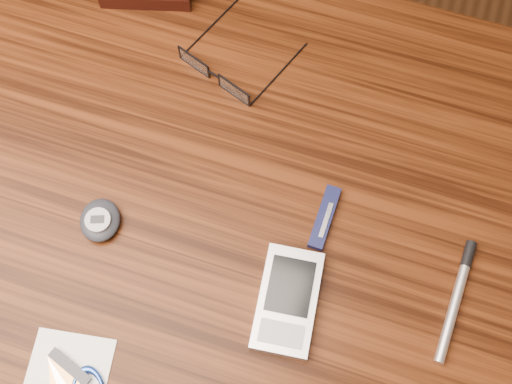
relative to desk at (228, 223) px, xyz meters
The scene contains 7 objects.
ground 0.65m from the desk, ahead, with size 3.80×3.80×0.00m, color #472814.
desk is the anchor object (origin of this frame).
eyeglasses 0.20m from the desk, 112.22° to the left, with size 0.15×0.16×0.03m.
pda_phone 0.19m from the desk, 42.47° to the right, with size 0.08×0.13×0.02m.
pedometer 0.19m from the desk, 148.15° to the right, with size 0.06×0.07×0.02m.
pocket_knife 0.16m from the desk, ahead, with size 0.02×0.08×0.01m.
silver_pen 0.31m from the desk, ahead, with size 0.02×0.15×0.01m.
Camera 1 is at (0.12, -0.26, 1.46)m, focal length 45.00 mm.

